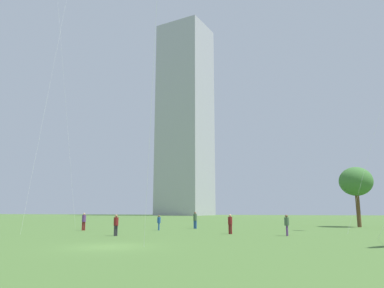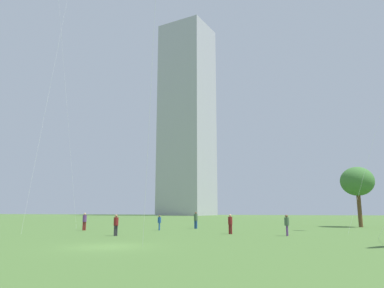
{
  "view_description": "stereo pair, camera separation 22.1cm",
  "coord_description": "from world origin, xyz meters",
  "px_view_note": "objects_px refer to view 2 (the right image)",
  "views": [
    {
      "loc": [
        9.89,
        -19.11,
        2.06
      ],
      "look_at": [
        2.12,
        10.9,
        7.86
      ],
      "focal_mm": 33.11,
      "sensor_mm": 36.0,
      "label": 1
    },
    {
      "loc": [
        10.1,
        -19.05,
        2.06
      ],
      "look_at": [
        2.12,
        10.9,
        7.86
      ],
      "focal_mm": 33.11,
      "sensor_mm": 36.0,
      "label": 2
    }
  ],
  "objects_px": {
    "person_standing_3": "(287,224)",
    "park_tree_0": "(357,182)",
    "person_standing_4": "(116,223)",
    "person_standing_5": "(85,220)",
    "person_standing_1": "(159,222)",
    "person_standing_2": "(196,219)",
    "person_standing_0": "(230,223)",
    "distant_highrise_0": "(187,118)"
  },
  "relations": [
    {
      "from": "person_standing_2",
      "to": "park_tree_0",
      "type": "height_order",
      "value": "park_tree_0"
    },
    {
      "from": "person_standing_4",
      "to": "park_tree_0",
      "type": "height_order",
      "value": "park_tree_0"
    },
    {
      "from": "person_standing_1",
      "to": "park_tree_0",
      "type": "bearing_deg",
      "value": -72.68
    },
    {
      "from": "person_standing_2",
      "to": "person_standing_3",
      "type": "relative_size",
      "value": 1.1
    },
    {
      "from": "person_standing_1",
      "to": "distant_highrise_0",
      "type": "bearing_deg",
      "value": 0.74
    },
    {
      "from": "person_standing_1",
      "to": "person_standing_2",
      "type": "bearing_deg",
      "value": -48.06
    },
    {
      "from": "person_standing_0",
      "to": "distant_highrise_0",
      "type": "distance_m",
      "value": 121.53
    },
    {
      "from": "park_tree_0",
      "to": "person_standing_3",
      "type": "bearing_deg",
      "value": -116.03
    },
    {
      "from": "person_standing_1",
      "to": "person_standing_5",
      "type": "bearing_deg",
      "value": 92.7
    },
    {
      "from": "person_standing_3",
      "to": "person_standing_2",
      "type": "bearing_deg",
      "value": -126.98
    },
    {
      "from": "person_standing_1",
      "to": "park_tree_0",
      "type": "xyz_separation_m",
      "value": [
        21.62,
        12.89,
        4.69
      ]
    },
    {
      "from": "park_tree_0",
      "to": "person_standing_1",
      "type": "bearing_deg",
      "value": -149.2
    },
    {
      "from": "person_standing_4",
      "to": "park_tree_0",
      "type": "relative_size",
      "value": 0.23
    },
    {
      "from": "person_standing_0",
      "to": "distant_highrise_0",
      "type": "height_order",
      "value": "distant_highrise_0"
    },
    {
      "from": "person_standing_0",
      "to": "person_standing_3",
      "type": "relative_size",
      "value": 1.01
    },
    {
      "from": "person_standing_3",
      "to": "person_standing_4",
      "type": "distance_m",
      "value": 13.95
    },
    {
      "from": "person_standing_1",
      "to": "park_tree_0",
      "type": "relative_size",
      "value": 0.21
    },
    {
      "from": "person_standing_0",
      "to": "person_standing_1",
      "type": "height_order",
      "value": "person_standing_0"
    },
    {
      "from": "person_standing_3",
      "to": "distant_highrise_0",
      "type": "bearing_deg",
      "value": -154.77
    },
    {
      "from": "person_standing_1",
      "to": "park_tree_0",
      "type": "height_order",
      "value": "park_tree_0"
    },
    {
      "from": "person_standing_0",
      "to": "person_standing_1",
      "type": "relative_size",
      "value": 1.1
    },
    {
      "from": "person_standing_4",
      "to": "distant_highrise_0",
      "type": "height_order",
      "value": "distant_highrise_0"
    },
    {
      "from": "person_standing_0",
      "to": "distant_highrise_0",
      "type": "bearing_deg",
      "value": 117.18
    },
    {
      "from": "person_standing_1",
      "to": "person_standing_3",
      "type": "distance_m",
      "value": 13.82
    },
    {
      "from": "person_standing_2",
      "to": "person_standing_3",
      "type": "height_order",
      "value": "person_standing_2"
    },
    {
      "from": "person_standing_4",
      "to": "person_standing_5",
      "type": "height_order",
      "value": "person_standing_5"
    },
    {
      "from": "person_standing_4",
      "to": "person_standing_2",
      "type": "bearing_deg",
      "value": -163.26
    },
    {
      "from": "person_standing_2",
      "to": "person_standing_1",
      "type": "bearing_deg",
      "value": -122.85
    },
    {
      "from": "person_standing_5",
      "to": "distant_highrise_0",
      "type": "bearing_deg",
      "value": -121.38
    },
    {
      "from": "person_standing_0",
      "to": "person_standing_4",
      "type": "xyz_separation_m",
      "value": [
        -8.66,
        -4.72,
        0.0
      ]
    },
    {
      "from": "person_standing_1",
      "to": "person_standing_3",
      "type": "relative_size",
      "value": 0.91
    },
    {
      "from": "person_standing_4",
      "to": "person_standing_5",
      "type": "bearing_deg",
      "value": -101.25
    },
    {
      "from": "person_standing_5",
      "to": "park_tree_0",
      "type": "height_order",
      "value": "park_tree_0"
    },
    {
      "from": "person_standing_0",
      "to": "park_tree_0",
      "type": "xyz_separation_m",
      "value": [
        13.57,
        16.76,
        4.6
      ]
    },
    {
      "from": "person_standing_4",
      "to": "distant_highrise_0",
      "type": "relative_size",
      "value": 0.02
    },
    {
      "from": "person_standing_2",
      "to": "park_tree_0",
      "type": "xyz_separation_m",
      "value": [
        18.76,
        8.74,
        4.5
      ]
    },
    {
      "from": "person_standing_3",
      "to": "park_tree_0",
      "type": "xyz_separation_m",
      "value": [
        8.75,
        17.92,
        4.6
      ]
    },
    {
      "from": "person_standing_5",
      "to": "person_standing_0",
      "type": "bearing_deg",
      "value": 132.16
    },
    {
      "from": "person_standing_4",
      "to": "person_standing_3",
      "type": "bearing_deg",
      "value": 136.82
    },
    {
      "from": "person_standing_5",
      "to": "person_standing_2",
      "type": "bearing_deg",
      "value": 169.9
    },
    {
      "from": "person_standing_3",
      "to": "park_tree_0",
      "type": "bearing_deg",
      "value": 159.49
    },
    {
      "from": "person_standing_5",
      "to": "distant_highrise_0",
      "type": "relative_size",
      "value": 0.02
    }
  ]
}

